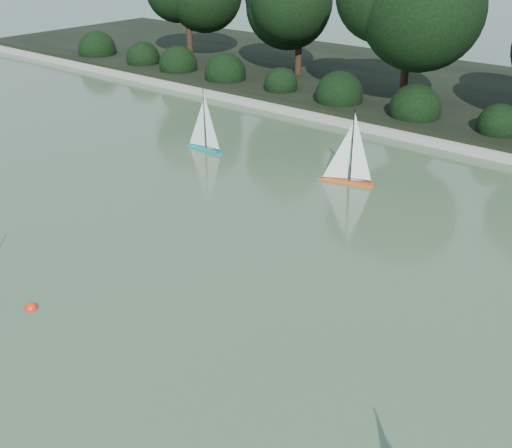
# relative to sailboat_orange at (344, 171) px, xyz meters

# --- Properties ---
(ground) EXTENTS (80.00, 80.00, 0.00)m
(ground) POSITION_rel_sailboat_orange_xyz_m (1.52, -5.81, -0.24)
(ground) COLOR #3F5633
(ground) RESTS_ON ground
(pond_coping) EXTENTS (40.00, 0.35, 0.18)m
(pond_coping) POSITION_rel_sailboat_orange_xyz_m (1.52, 3.19, -0.15)
(pond_coping) COLOR gray
(pond_coping) RESTS_ON ground
(shrub_hedge) EXTENTS (29.10, 1.10, 1.10)m
(shrub_hedge) POSITION_rel_sailboat_orange_xyz_m (1.52, 4.09, 0.21)
(shrub_hedge) COLOR black
(shrub_hedge) RESTS_ON ground
(sailboat_orange) EXTENTS (1.11, 0.53, 1.54)m
(sailboat_orange) POSITION_rel_sailboat_orange_xyz_m (0.00, 0.00, 0.00)
(sailboat_orange) COLOR #CC4A14
(sailboat_orange) RESTS_ON ground
(sailboat_teal) EXTENTS (1.07, 0.18, 1.47)m
(sailboat_teal) POSITION_rel_sailboat_orange_xyz_m (-3.44, -0.32, -0.01)
(sailboat_teal) COLOR #088376
(sailboat_teal) RESTS_ON ground
(race_buoy) EXTENTS (0.17, 0.17, 0.17)m
(race_buoy) POSITION_rel_sailboat_orange_xyz_m (-0.74, -6.35, -0.24)
(race_buoy) COLOR red
(race_buoy) RESTS_ON ground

